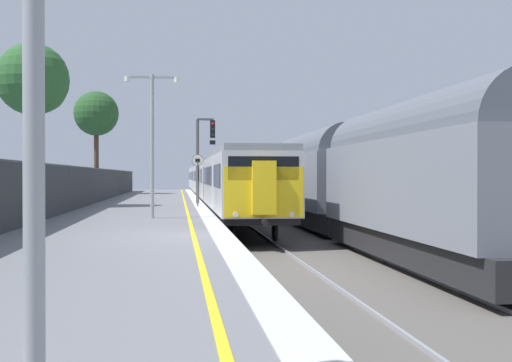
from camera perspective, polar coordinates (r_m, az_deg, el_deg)
name	(u,v)px	position (r m, az deg, el deg)	size (l,w,h in m)	color
ground	(306,257)	(16.88, 4.55, -6.92)	(17.40, 110.00, 1.21)	slate
commuter_train_at_platform	(212,179)	(52.06, -4.02, 0.15)	(2.83, 63.13, 3.81)	#B7B7BC
freight_train_adjacent_track	(354,176)	(24.75, 8.93, 0.48)	(2.60, 26.28, 4.70)	#232326
signal_gantry	(202,150)	(35.39, -4.91, 2.83)	(1.10, 0.24, 4.82)	#47474C
speed_limit_sign	(198,173)	(32.04, -5.36, 0.70)	(0.59, 0.08, 2.65)	#59595B
platform_lamp_mid	(152,133)	(23.36, -9.46, 4.36)	(2.00, 0.20, 5.30)	#93999E
background_tree_left	(35,82)	(33.25, -19.56, 8.48)	(3.57, 3.57, 8.14)	#473323
background_tree_centre	(97,115)	(55.43, -14.35, 5.82)	(3.80, 3.80, 8.81)	#473323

